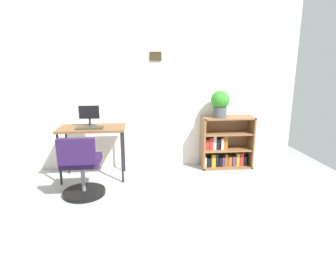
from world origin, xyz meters
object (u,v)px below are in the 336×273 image
at_px(monitor, 89,116).
at_px(keyboard, 89,128).
at_px(office_chair, 82,171).
at_px(potted_plant_on_shelf, 220,103).
at_px(desk, 92,132).
at_px(bookshelf_low, 225,145).

xyz_separation_m(monitor, keyboard, (0.02, -0.17, -0.14)).
bearing_deg(keyboard, office_chair, -93.86).
distance_m(keyboard, potted_plant_on_shelf, 1.94).
bearing_deg(keyboard, desk, 78.85).
xyz_separation_m(desk, office_chair, (-0.05, -0.61, -0.33)).
height_order(office_chair, potted_plant_on_shelf, potted_plant_on_shelf).
bearing_deg(bookshelf_low, monitor, -174.59).
relative_size(desk, keyboard, 2.50).
distance_m(monitor, office_chair, 0.88).
bearing_deg(office_chair, monitor, 88.61).
relative_size(monitor, office_chair, 0.37).
distance_m(keyboard, office_chair, 0.67).
bearing_deg(desk, office_chair, -94.93).
distance_m(keyboard, bookshelf_low, 2.08).
height_order(office_chair, bookshelf_low, bookshelf_low).
height_order(monitor, office_chair, monitor).
xyz_separation_m(desk, monitor, (-0.04, 0.08, 0.22)).
bearing_deg(desk, bookshelf_low, 7.70).
bearing_deg(keyboard, potted_plant_on_shelf, 9.26).
xyz_separation_m(desk, keyboard, (-0.02, -0.09, 0.08)).
relative_size(keyboard, office_chair, 0.46).
relative_size(office_chair, potted_plant_on_shelf, 1.94).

